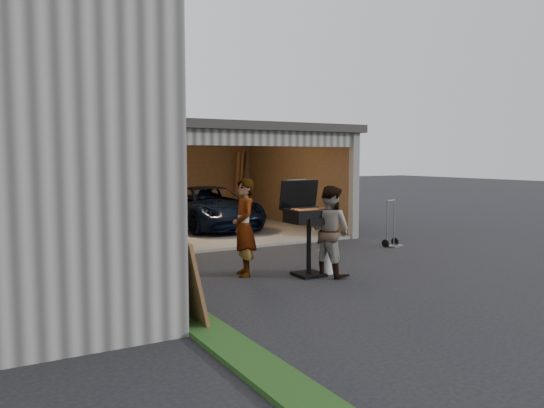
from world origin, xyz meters
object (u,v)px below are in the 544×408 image
(minivan, at_px, (209,209))
(hand_truck, at_px, (392,238))
(woman, at_px, (244,227))
(bbq_grill, at_px, (308,219))
(propane_tank, at_px, (326,261))
(plywood_panel, at_px, (186,281))
(man, at_px, (330,231))

(minivan, xyz_separation_m, hand_truck, (2.60, -4.77, -0.38))
(minivan, bearing_deg, woman, -107.45)
(bbq_grill, bearing_deg, woman, 150.60)
(bbq_grill, relative_size, propane_tank, 3.95)
(woman, xyz_separation_m, plywood_panel, (-1.84, -2.03, -0.32))
(woman, bearing_deg, propane_tank, 80.88)
(bbq_grill, height_order, hand_truck, bbq_grill)
(bbq_grill, bearing_deg, propane_tank, -1.05)
(bbq_grill, xyz_separation_m, hand_truck, (3.41, 1.57, -0.78))
(plywood_panel, bearing_deg, man, 22.10)
(woman, height_order, propane_tank, woman)
(minivan, relative_size, hand_truck, 3.85)
(woman, xyz_separation_m, propane_tank, (1.37, -0.55, -0.64))
(propane_tank, bearing_deg, man, -107.62)
(woman, xyz_separation_m, man, (1.30, -0.76, -0.06))
(propane_tank, bearing_deg, plywood_panel, -155.19)
(bbq_grill, bearing_deg, man, -32.76)
(man, height_order, propane_tank, man)
(man, height_order, hand_truck, man)
(woman, bearing_deg, plywood_panel, -29.21)
(minivan, bearing_deg, plywood_panel, -115.18)
(man, height_order, bbq_grill, bbq_grill)
(propane_tank, xyz_separation_m, hand_truck, (3.01, 1.58, 0.00))
(bbq_grill, bearing_deg, minivan, 82.67)
(propane_tank, xyz_separation_m, plywood_panel, (-3.21, -1.48, 0.33))
(plywood_panel, distance_m, hand_truck, 6.94)
(man, distance_m, plywood_panel, 3.40)
(bbq_grill, distance_m, propane_tank, 0.88)
(bbq_grill, height_order, plywood_panel, bbq_grill)
(minivan, distance_m, plywood_panel, 8.63)
(man, xyz_separation_m, plywood_panel, (-3.14, -1.28, -0.26))
(man, xyz_separation_m, propane_tank, (0.07, 0.21, -0.58))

